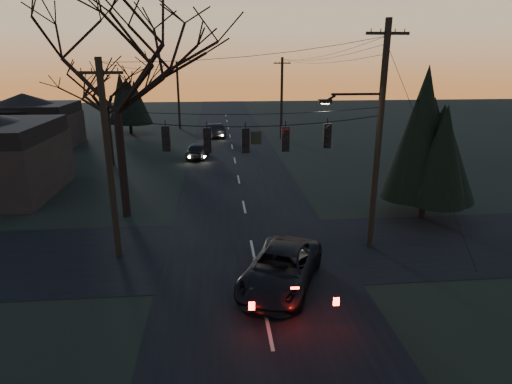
{
  "coord_description": "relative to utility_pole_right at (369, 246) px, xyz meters",
  "views": [
    {
      "loc": [
        -1.52,
        -7.82,
        8.47
      ],
      "look_at": [
        0.08,
        9.31,
        3.04
      ],
      "focal_mm": 30.0,
      "sensor_mm": 36.0,
      "label": 1
    }
  ],
  "objects": [
    {
      "name": "suv_near",
      "position": [
        -4.7,
        -3.25,
        0.73
      ],
      "size": [
        4.3,
        5.77,
        1.46
      ],
      "primitive_type": "imported",
      "rotation": [
        0.0,
        0.0,
        -0.41
      ],
      "color": "black",
      "rests_on": "ground"
    },
    {
      "name": "evergreen_dist",
      "position": [
        -16.89,
        32.87,
        3.81
      ],
      "size": [
        4.02,
        4.02,
        6.43
      ],
      "color": "black",
      "rests_on": "ground"
    },
    {
      "name": "utility_pole_left",
      "position": [
        -11.5,
        0.0,
        0.0
      ],
      "size": [
        1.8,
        0.3,
        8.5
      ],
      "primitive_type": null,
      "color": "black",
      "rests_on": "ground"
    },
    {
      "name": "span_signal_assembly",
      "position": [
        -5.74,
        0.0,
        5.2
      ],
      "size": [
        11.5,
        0.44,
        1.64
      ],
      "color": "black",
      "rests_on": "ground"
    },
    {
      "name": "utility_pole_far_l",
      "position": [
        -11.5,
        36.0,
        0.0
      ],
      "size": [
        0.3,
        0.3,
        8.0
      ],
      "primitive_type": null,
      "color": "black",
      "rests_on": "ground"
    },
    {
      "name": "bare_tree_dist",
      "position": [
        -15.69,
        17.57,
        5.8
      ],
      "size": [
        7.69,
        7.69,
        8.3
      ],
      "color": "black",
      "rests_on": "ground"
    },
    {
      "name": "house_left_far",
      "position": [
        -25.5,
        26.0,
        2.6
      ],
      "size": [
        9.0,
        7.0,
        5.2
      ],
      "color": "black",
      "rests_on": "ground"
    },
    {
      "name": "cross_road",
      "position": [
        -5.5,
        0.0,
        0.01
      ],
      "size": [
        60.0,
        7.0,
        0.02
      ],
      "primitive_type": "cube",
      "color": "black",
      "rests_on": "ground"
    },
    {
      "name": "bare_tree_left",
      "position": [
        -12.12,
        5.18,
        8.01
      ],
      "size": [
        9.79,
        9.79,
        11.45
      ],
      "color": "black",
      "rests_on": "ground"
    },
    {
      "name": "main_road",
      "position": [
        -5.5,
        10.0,
        0.01
      ],
      "size": [
        8.0,
        120.0,
        0.02
      ],
      "primitive_type": "cube",
      "color": "black",
      "rests_on": "ground"
    },
    {
      "name": "sedan_oncoming_a",
      "position": [
        -8.7,
        19.35,
        0.69
      ],
      "size": [
        2.16,
        4.21,
        1.37
      ],
      "primitive_type": "imported",
      "rotation": [
        0.0,
        0.0,
        3.0
      ],
      "color": "black",
      "rests_on": "ground"
    },
    {
      "name": "utility_pole_far_r",
      "position": [
        0.0,
        28.0,
        0.0
      ],
      "size": [
        1.8,
        0.3,
        8.5
      ],
      "primitive_type": null,
      "color": "black",
      "rests_on": "ground"
    },
    {
      "name": "evergreen_right",
      "position": [
        4.16,
        3.42,
        4.37
      ],
      "size": [
        4.59,
        4.59,
        7.54
      ],
      "color": "black",
      "rests_on": "ground"
    },
    {
      "name": "sedan_oncoming_b",
      "position": [
        -7.26,
        29.64,
        0.74
      ],
      "size": [
        2.68,
        4.74,
        1.48
      ],
      "primitive_type": "imported",
      "rotation": [
        0.0,
        0.0,
        3.4
      ],
      "color": "black",
      "rests_on": "ground"
    },
    {
      "name": "utility_pole_right",
      "position": [
        0.0,
        0.0,
        0.0
      ],
      "size": [
        5.0,
        0.3,
        10.0
      ],
      "primitive_type": null,
      "color": "black",
      "rests_on": "ground"
    }
  ]
}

